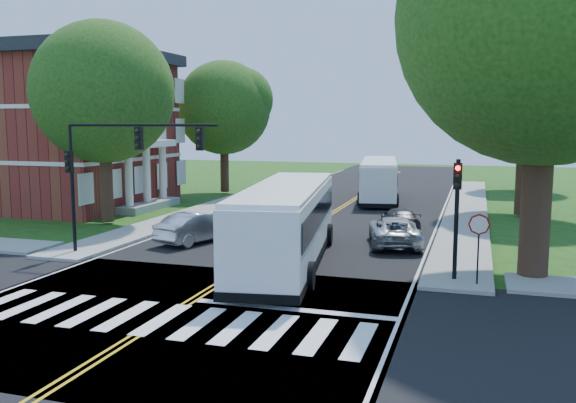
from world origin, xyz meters
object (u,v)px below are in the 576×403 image
at_px(hatchback, 197,227).
at_px(bus_follow, 379,179).
at_px(signal_nw, 117,157).
at_px(signal_ne, 457,203).
at_px(dark_sedan, 400,219).
at_px(suv, 395,231).
at_px(bus_lead, 287,222).

bearing_deg(hatchback, bus_follow, -88.84).
xyz_separation_m(signal_nw, signal_ne, (14.06, 0.01, -1.41)).
height_order(signal_nw, dark_sedan, signal_nw).
height_order(hatchback, suv, hatchback).
bearing_deg(dark_sedan, signal_ne, 90.83).
distance_m(signal_nw, bus_lead, 7.81).
xyz_separation_m(signal_ne, bus_follow, (-6.40, 23.14, -1.36)).
xyz_separation_m(suv, dark_sedan, (-0.25, 4.36, -0.09)).
relative_size(signal_nw, bus_follow, 0.60).
bearing_deg(bus_lead, bus_follow, -99.72).
xyz_separation_m(signal_nw, dark_sedan, (10.80, 10.62, -3.76)).
bearing_deg(dark_sedan, signal_nw, 28.28).
xyz_separation_m(bus_lead, suv, (3.78, 5.20, -1.05)).
xyz_separation_m(bus_follow, suv, (3.40, -16.88, -0.90)).
distance_m(bus_follow, hatchback, 19.90).
height_order(signal_nw, suv, signal_nw).
relative_size(bus_follow, dark_sedan, 2.86).
bearing_deg(bus_follow, suv, 93.10).
xyz_separation_m(signal_ne, hatchback, (-12.36, 4.17, -2.21)).
relative_size(hatchback, dark_sedan, 1.09).
relative_size(signal_nw, hatchback, 1.58).
height_order(bus_follow, dark_sedan, bus_follow).
bearing_deg(hatchback, suv, -148.83).
relative_size(bus_follow, hatchback, 2.64).
relative_size(bus_lead, dark_sedan, 3.13).
bearing_deg(hatchback, dark_sedan, -126.12).
bearing_deg(dark_sedan, bus_follow, -92.14).
bearing_deg(signal_nw, signal_ne, 0.05).
distance_m(bus_lead, suv, 6.51).
bearing_deg(bus_lead, signal_nw, -0.38).
relative_size(bus_follow, suv, 2.38).
xyz_separation_m(bus_follow, hatchback, (-5.96, -18.97, -0.85)).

